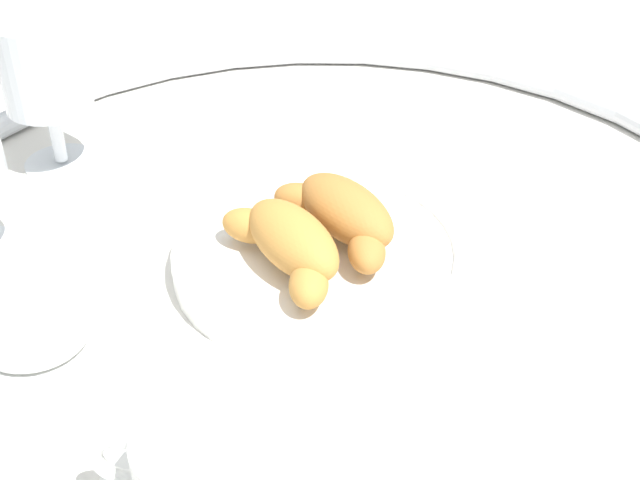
{
  "coord_description": "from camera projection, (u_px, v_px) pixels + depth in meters",
  "views": [
    {
      "loc": [
        -0.52,
        0.15,
        0.42
      ],
      "look_at": [
        -0.0,
        0.01,
        0.03
      ],
      "focal_mm": 48.91,
      "sensor_mm": 36.0,
      "label": 1
    }
  ],
  "objects": [
    {
      "name": "coffee_cup_far",
      "position": [
        202.0,
        480.0,
        0.48
      ],
      "size": [
        0.14,
        0.14,
        0.06
      ],
      "color": "white",
      "rests_on": "ground_plane"
    },
    {
      "name": "juice_glass_left",
      "position": [
        44.0,
        72.0,
        0.75
      ],
      "size": [
        0.08,
        0.08,
        0.14
      ],
      "color": "white",
      "rests_on": "ground_plane"
    },
    {
      "name": "ground_plane",
      "position": [
        326.0,
        266.0,
        0.68
      ],
      "size": [
        2.2,
        2.2,
        0.0
      ],
      "primitive_type": "plane",
      "color": "silver"
    },
    {
      "name": "croissant_large",
      "position": [
        343.0,
        214.0,
        0.67
      ],
      "size": [
        0.13,
        0.09,
        0.04
      ],
      "color": "#BC7A38",
      "rests_on": "pastry_plate"
    },
    {
      "name": "pastry_plate",
      "position": [
        320.0,
        258.0,
        0.67
      ],
      "size": [
        0.23,
        0.23,
        0.02
      ],
      "color": "white",
      "rests_on": "ground_plane"
    },
    {
      "name": "coffee_cup_near",
      "position": [
        30.0,
        315.0,
        0.6
      ],
      "size": [
        0.14,
        0.14,
        0.06
      ],
      "color": "white",
      "rests_on": "ground_plane"
    },
    {
      "name": "table_chrome_rim",
      "position": [
        326.0,
        254.0,
        0.68
      ],
      "size": [
        0.78,
        0.78,
        0.02
      ],
      "primitive_type": "torus",
      "color": "silver",
      "rests_on": "ground_plane"
    },
    {
      "name": "sugar_packet",
      "position": [
        467.0,
        127.0,
        0.86
      ],
      "size": [
        0.06,
        0.06,
        0.01
      ],
      "primitive_type": "cube",
      "rotation": [
        0.0,
        0.0,
        0.77
      ],
      "color": "white",
      "rests_on": "ground_plane"
    },
    {
      "name": "croissant_small",
      "position": [
        289.0,
        243.0,
        0.64
      ],
      "size": [
        0.13,
        0.09,
        0.04
      ],
      "color": "#CC893D",
      "rests_on": "pastry_plate"
    }
  ]
}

